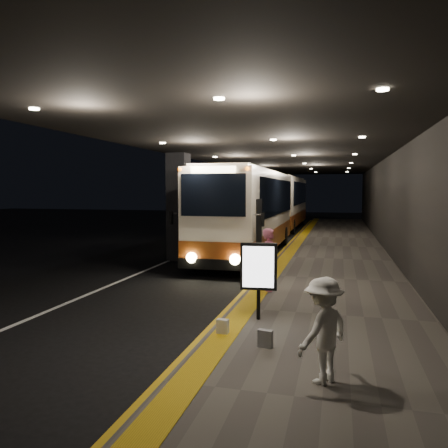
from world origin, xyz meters
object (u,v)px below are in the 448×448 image
Objects in this scene: coach_main at (249,216)px; bag_polka at (265,339)px; coach_second at (283,205)px; passenger_waiting_white at (323,330)px; passenger_boarding at (270,259)px; stanchion_post at (259,267)px; info_sign at (259,268)px; bag_plain at (223,327)px.

bag_polka is (2.65, -11.64, -1.45)m from coach_main.
passenger_waiting_white is (3.87, -26.36, -0.89)m from coach_second.
passenger_boarding reaches higher than stanchion_post.
info_sign is (-0.42, 1.61, 0.95)m from bag_polka.
passenger_boarding is 5.49× the size of bag_polka.
bag_polka is 1.04m from bag_plain.
coach_main is 0.99× the size of coach_second.
info_sign is at bearing -80.03° from stanchion_post.
passenger_boarding is 6.05× the size of bag_plain.
bag_polka reaches higher than bag_plain.
passenger_boarding is 2.76m from info_sign.
bag_plain is at bearing -81.42° from coach_main.
coach_second reaches higher than passenger_waiting_white.
bag_polka is (2.85, -25.22, -1.50)m from coach_second.
info_sign is (2.24, -10.03, -0.51)m from coach_main.
passenger_waiting_white is 5.38× the size of bag_plain.
passenger_waiting_white is 6.18m from stanchion_post.
coach_second reaches higher than passenger_boarding.
coach_second is (-0.20, 13.58, 0.04)m from coach_main.
stanchion_post is at bearing 90.68° from bag_plain.
passenger_waiting_white is at bearing -81.46° from coach_second.
passenger_waiting_white is (3.68, -12.78, -0.85)m from coach_main.
stanchion_post is (1.89, -20.51, -1.07)m from coach_second.
coach_second is 10.32× the size of stanchion_post.
passenger_boarding is 1.48× the size of stanchion_post.
coach_main is 10.29m from info_sign.
coach_second is 7.29× the size of info_sign.
coach_main is 7.76× the size of passenger_waiting_white.
info_sign is at bearing -77.75° from coach_main.
coach_main is at bearing 103.73° from stanchion_post.
coach_second is 21.00m from passenger_boarding.
passenger_boarding is 0.57m from stanchion_post.
info_sign is at bearing 65.93° from bag_plain.
coach_second is 42.26× the size of bag_plain.
bag_polka is at bearing -77.48° from coach_main.
coach_second reaches higher than bag_plain.
bag_plain is at bearing 176.51° from passenger_boarding.
bag_polka is 0.27× the size of stanchion_post.
bag_polka is 1.91m from info_sign.
coach_main is 7.60m from passenger_boarding.
bag_polka is at bearing -83.37° from coach_second.
stanchion_post reaches higher than bag_plain.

